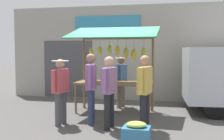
{
  "coord_description": "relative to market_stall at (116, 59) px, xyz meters",
  "views": [
    {
      "loc": [
        -1.8,
        7.89,
        1.8
      ],
      "look_at": [
        0.0,
        0.3,
        1.25
      ],
      "focal_mm": 45.32,
      "sensor_mm": 36.0,
      "label": 1
    }
  ],
  "objects": [
    {
      "name": "ground_plane",
      "position": [
        0.03,
        0.05,
        -1.55
      ],
      "size": [
        40.0,
        40.0,
        0.0
      ],
      "primitive_type": "plane",
      "color": "#514F4C"
    },
    {
      "name": "street_backdrop",
      "position": [
        0.09,
        -2.15,
        0.14
      ],
      "size": [
        9.0,
        0.3,
        3.4
      ],
      "color": "#9E998E",
      "rests_on": "ground"
    },
    {
      "name": "market_stall",
      "position": [
        0.0,
        0.0,
        0.0
      ],
      "size": [
        2.5,
        1.46,
        2.5
      ],
      "color": "brown",
      "rests_on": "ground"
    },
    {
      "name": "vendor_with_sunhat",
      "position": [
        -0.01,
        -0.7,
        -0.62
      ],
      "size": [
        0.41,
        0.67,
        1.59
      ],
      "rotation": [
        0.0,
        0.0,
        1.33
      ],
      "color": "#726656",
      "rests_on": "ground"
    },
    {
      "name": "shopper_in_grey_tee",
      "position": [
        0.98,
        1.7,
        -0.62
      ],
      "size": [
        0.41,
        0.68,
        1.59
      ],
      "rotation": [
        0.0,
        0.0,
        -1.7
      ],
      "color": "#4C4C51",
      "rests_on": "ground"
    },
    {
      "name": "shopper_with_shopping_bag",
      "position": [
        -0.23,
        1.73,
        -0.59
      ],
      "size": [
        0.27,
        0.7,
        1.66
      ],
      "rotation": [
        0.0,
        0.0,
        -1.67
      ],
      "color": "#232328",
      "rests_on": "ground"
    },
    {
      "name": "shopper_in_striped_shirt",
      "position": [
        -1.04,
        1.71,
        -0.57
      ],
      "size": [
        0.3,
        0.71,
        1.69
      ],
      "rotation": [
        0.0,
        0.0,
        -1.73
      ],
      "color": "#232328",
      "rests_on": "ground"
    },
    {
      "name": "shopper_with_ponytail",
      "position": [
        0.31,
        1.4,
        -0.55
      ],
      "size": [
        0.31,
        0.71,
        1.72
      ],
      "rotation": [
        0.0,
        0.0,
        -1.38
      ],
      "color": "navy",
      "rests_on": "ground"
    },
    {
      "name": "produce_crate_near",
      "position": [
        -0.98,
        2.55,
        -1.37
      ],
      "size": [
        0.53,
        0.41,
        0.41
      ],
      "color": "teal",
      "rests_on": "ground"
    }
  ]
}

